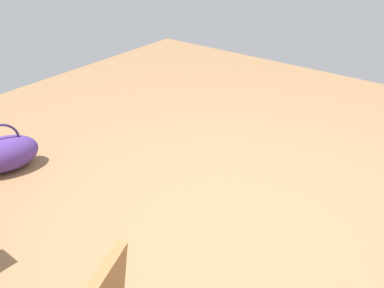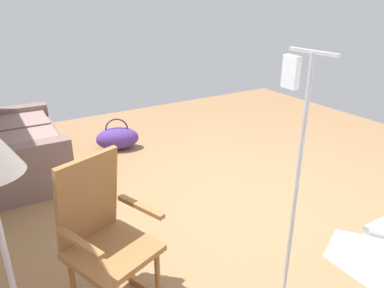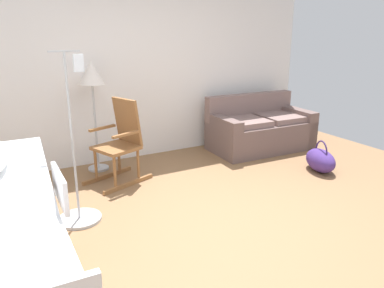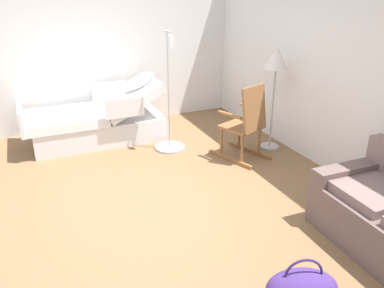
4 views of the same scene
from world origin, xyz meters
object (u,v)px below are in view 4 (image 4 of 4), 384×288
rocking_chair (246,124)px  duffel_bag (302,288)px  hospital_bed (98,121)px  iv_pole (170,133)px  floor_lamp (276,65)px

rocking_chair → duffel_bag: (2.48, -0.99, -0.35)m
hospital_bed → duffel_bag: size_ratio=3.30×
rocking_chair → iv_pole: 1.13m
hospital_bed → floor_lamp: floor_lamp is taller
hospital_bed → rocking_chair: size_ratio=1.99×
floor_lamp → iv_pole: bearing=-112.8°
floor_lamp → duffel_bag: floor_lamp is taller
hospital_bed → floor_lamp: bearing=59.2°
rocking_chair → floor_lamp: floor_lamp is taller
duffel_bag → iv_pole: bearing=177.0°
floor_lamp → duffel_bag: (2.64, -1.53, -1.07)m
rocking_chair → iv_pole: bearing=-131.7°
duffel_bag → rocking_chair: bearing=158.1°
hospital_bed → duffel_bag: hospital_bed is taller
hospital_bed → floor_lamp: size_ratio=1.41×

